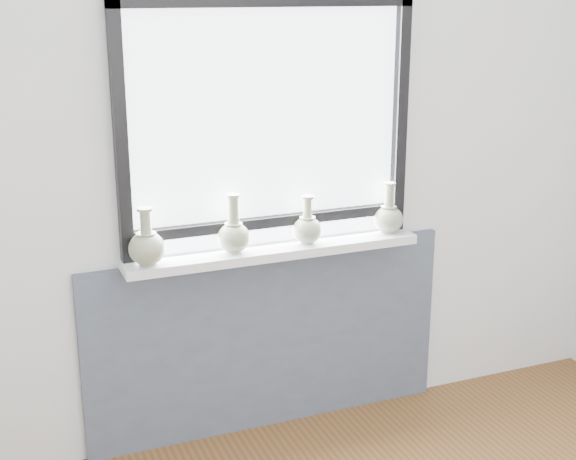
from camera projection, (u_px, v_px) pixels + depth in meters
name	position (u px, v px, depth m)	size (l,w,h in m)	color
back_wall	(265.00, 152.00, 3.44)	(3.60, 0.02, 2.60)	silver
apron_panel	(269.00, 340.00, 3.67)	(1.70, 0.03, 0.86)	#4B5769
windowsill	(274.00, 251.00, 3.48)	(1.32, 0.18, 0.04)	white
window	(268.00, 120.00, 3.37)	(1.30, 0.06, 1.05)	black
vase_a	(147.00, 246.00, 3.22)	(0.15, 0.15, 0.24)	gray
vase_b	(234.00, 234.00, 3.38)	(0.14, 0.14, 0.25)	gray
vase_c	(307.00, 228.00, 3.50)	(0.13, 0.13, 0.21)	gray
vase_d	(388.00, 217.00, 3.65)	(0.13, 0.13, 0.23)	gray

